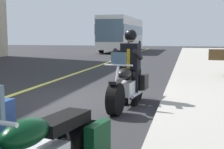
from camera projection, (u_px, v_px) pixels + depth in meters
name	position (u px, v px, depth m)	size (l,w,h in m)	color
ground_plane	(80.00, 101.00, 7.68)	(80.00, 80.00, 0.00)	#28282B
lane_center_stripe	(8.00, 97.00, 8.14)	(60.00, 0.16, 0.01)	#E5DB4C
motorcycle_main	(128.00, 87.00, 6.99)	(2.22, 0.74, 1.26)	black
rider_main	(130.00, 60.00, 7.10)	(0.66, 0.60, 1.74)	black
bus_near	(122.00, 33.00, 31.20)	(11.05, 2.70, 3.30)	white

